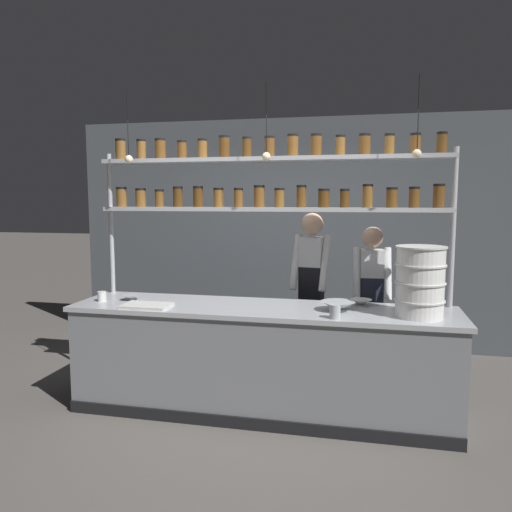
# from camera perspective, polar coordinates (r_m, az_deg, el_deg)

# --- Properties ---
(ground_plane) EXTENTS (40.00, 40.00, 0.00)m
(ground_plane) POSITION_cam_1_polar(r_m,az_deg,el_deg) (4.52, 0.63, -17.29)
(ground_plane) COLOR #5B5651
(back_wall) EXTENTS (5.66, 0.12, 2.81)m
(back_wall) POSITION_cam_1_polar(r_m,az_deg,el_deg) (6.25, 4.67, 2.63)
(back_wall) COLOR #4C5156
(back_wall) RESTS_ON ground_plane
(prep_counter) EXTENTS (3.26, 0.76, 0.92)m
(prep_counter) POSITION_cam_1_polar(r_m,az_deg,el_deg) (4.35, 0.63, -11.76)
(prep_counter) COLOR gray
(prep_counter) RESTS_ON ground_plane
(spice_shelf_unit) EXTENTS (3.14, 0.28, 2.39)m
(spice_shelf_unit) POSITION_cam_1_polar(r_m,az_deg,el_deg) (4.46, 1.41, 7.90)
(spice_shelf_unit) COLOR #ADAFB5
(spice_shelf_unit) RESTS_ON ground_plane
(chef_left) EXTENTS (0.39, 0.32, 1.69)m
(chef_left) POSITION_cam_1_polar(r_m,az_deg,el_deg) (4.94, 6.34, -3.39)
(chef_left) COLOR black
(chef_left) RESTS_ON ground_plane
(chef_center) EXTENTS (0.37, 0.29, 1.56)m
(chef_center) POSITION_cam_1_polar(r_m,az_deg,el_deg) (4.96, 13.03, -4.52)
(chef_center) COLOR black
(chef_center) RESTS_ON ground_plane
(container_stack) EXTENTS (0.38, 0.38, 0.55)m
(container_stack) POSITION_cam_1_polar(r_m,az_deg,el_deg) (4.02, 18.25, -2.81)
(container_stack) COLOR white
(container_stack) RESTS_ON prep_counter
(cutting_board) EXTENTS (0.40, 0.26, 0.02)m
(cutting_board) POSITION_cam_1_polar(r_m,az_deg,el_deg) (4.32, -12.41, -5.56)
(cutting_board) COLOR silver
(cutting_board) RESTS_ON prep_counter
(prep_bowl_near_left) EXTENTS (0.19, 0.19, 0.05)m
(prep_bowl_near_left) POSITION_cam_1_polar(r_m,az_deg,el_deg) (4.37, 11.90, -5.21)
(prep_bowl_near_left) COLOR silver
(prep_bowl_near_left) RESTS_ON prep_counter
(prep_bowl_center_front) EXTENTS (0.28, 0.28, 0.08)m
(prep_bowl_center_front) POSITION_cam_1_polar(r_m,az_deg,el_deg) (4.13, 9.35, -5.69)
(prep_bowl_center_front) COLOR #B2B7BC
(prep_bowl_center_front) RESTS_ON prep_counter
(prep_bowl_center_back) EXTENTS (0.16, 0.16, 0.04)m
(prep_bowl_center_back) POSITION_cam_1_polar(r_m,az_deg,el_deg) (4.64, -14.11, -4.64)
(prep_bowl_center_back) COLOR #B2B7BC
(prep_bowl_center_back) RESTS_ON prep_counter
(serving_cup_front) EXTENTS (0.08, 0.08, 0.09)m
(serving_cup_front) POSITION_cam_1_polar(r_m,az_deg,el_deg) (4.66, -17.20, -4.43)
(serving_cup_front) COLOR silver
(serving_cup_front) RESTS_ON prep_counter
(serving_cup_by_board) EXTENTS (0.08, 0.08, 0.11)m
(serving_cup_by_board) POSITION_cam_1_polar(r_m,az_deg,el_deg) (3.85, 9.01, -6.30)
(serving_cup_by_board) COLOR #B2B7BC
(serving_cup_by_board) RESTS_ON prep_counter
(pendant_light_row) EXTENTS (2.46, 0.07, 0.62)m
(pendant_light_row) POSITION_cam_1_polar(r_m,az_deg,el_deg) (4.15, 0.99, 11.69)
(pendant_light_row) COLOR black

